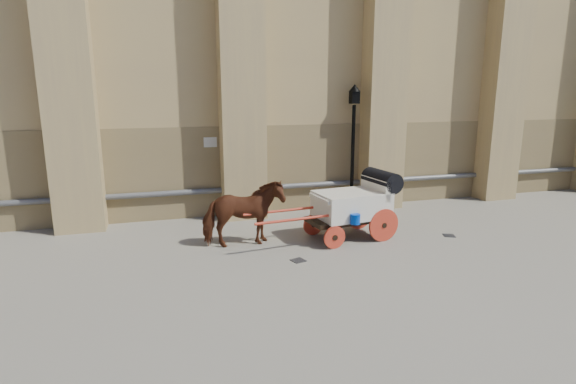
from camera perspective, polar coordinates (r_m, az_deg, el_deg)
name	(u,v)px	position (r m, az deg, el deg)	size (l,w,h in m)	color
ground	(307,249)	(12.06, 2.44, -7.27)	(90.00, 90.00, 0.00)	slate
horse	(243,214)	(12.10, -5.71, -2.78)	(2.14, 0.97, 1.80)	brown
carriage	(356,203)	(12.90, 8.63, -1.33)	(4.44, 1.69, 1.90)	black
street_lamp	(353,144)	(15.76, 8.25, 6.02)	(0.41, 0.41, 4.35)	black
drain_grate_near	(298,260)	(11.27, 1.30, -8.68)	(0.32, 0.32, 0.01)	black
drain_grate_far	(449,236)	(13.95, 19.77, -5.22)	(0.32, 0.32, 0.01)	black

